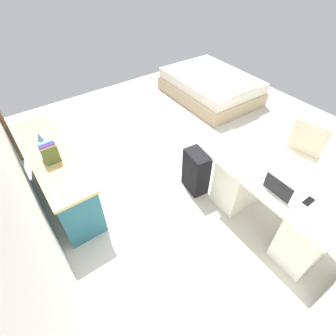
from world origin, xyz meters
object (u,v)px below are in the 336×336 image
Objects in this scene: office_chair at (296,161)px; computer_mouse at (262,175)px; bed at (211,87)px; cell_phone_near_laptop at (309,201)px; laptop at (280,189)px; suitcase_black at (196,172)px; figurine_small at (39,137)px; desk at (272,204)px; credenza at (58,175)px.

computer_mouse is at bearing 94.00° from office_chair.
bed is 3.53m from cell_phone_near_laptop.
computer_mouse is 0.52m from cell_phone_near_laptop.
computer_mouse reaches higher than bed.
cell_phone_near_laptop is at bearing -150.59° from laptop.
office_chair is 1.51× the size of suitcase_black.
bed is at bearing -31.99° from computer_mouse.
cell_phone_near_laptop reaches higher than suitcase_black.
figurine_small reaches higher than bed.
cell_phone_near_laptop is (-0.31, -0.02, 0.35)m from desk.
office_chair is 0.52× the size of credenza.
computer_mouse is at bearing -139.38° from figurine_small.
office_chair reaches higher than credenza.
bed is 17.61× the size of figurine_small.
desk is 2.93m from figurine_small.
cell_phone_near_laptop is (-2.25, -1.85, 0.36)m from credenza.
figurine_small is (2.05, 1.76, 0.04)m from computer_mouse.
cell_phone_near_laptop is 1.24× the size of figurine_small.
desk is 10.72× the size of cell_phone_near_laptop.
figurine_small is at bearing 98.67° from bed.
desk is 0.87m from office_chair.
bed is 19.37× the size of computer_mouse.
bed is at bearing -76.31° from credenza.
laptop is at bearing -143.47° from figurine_small.
figurine_small is (2.25, 1.84, 0.41)m from desk.
suitcase_black is at bearing -122.14° from credenza.
laptop reaches higher than suitcase_black.
suitcase_black is 1.39m from cell_phone_near_laptop.
suitcase_black is (0.72, 1.14, -0.11)m from office_chair.
figurine_small reaches higher than cell_phone_near_laptop.
credenza is at bearing -179.72° from figurine_small.
bed is at bearing -39.95° from suitcase_black.
cell_phone_near_laptop reaches higher than bed.
computer_mouse is 2.71m from figurine_small.
laptop reaches higher than figurine_small.
credenza is at bearing 57.85° from office_chair.
figurine_small is (-0.53, 3.48, 0.54)m from bed.
cell_phone_near_laptop is (-1.29, -0.33, 0.42)m from suitcase_black.
figurine_small is (2.56, 1.85, 0.05)m from cell_phone_near_laptop.
credenza reaches higher than bed.
desk reaches higher than bed.
computer_mouse is (-0.06, 0.90, 0.32)m from office_chair.
computer_mouse is at bearing -10.65° from laptop.
office_chair reaches higher than computer_mouse.
bed is 3.39m from laptop.
office_chair reaches higher than cell_phone_near_laptop.
suitcase_black is 5.65× the size of figurine_small.
office_chair is 3.15m from credenza.
desk is at bearing 107.33° from office_chair.
bed is (2.52, -0.81, -0.18)m from office_chair.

